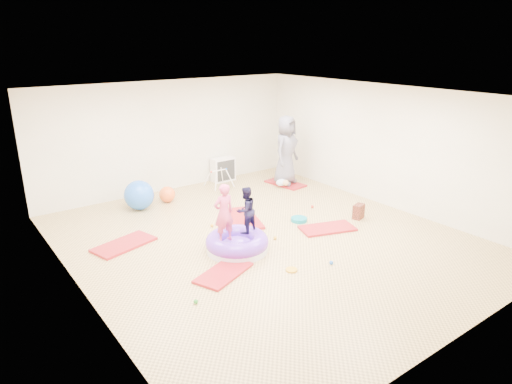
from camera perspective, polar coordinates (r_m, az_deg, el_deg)
room at (r=8.57m, az=1.19°, el=2.65°), size 7.01×8.01×2.81m
gym_mat_front_left at (r=7.80m, az=-4.06°, el=-10.04°), size 1.19×0.89×0.04m
gym_mat_mid_left at (r=9.13m, az=-16.16°, el=-6.31°), size 1.28×0.88×0.05m
gym_mat_center_back at (r=9.97m, az=-1.79°, el=-3.35°), size 1.05×1.45×0.05m
gym_mat_right at (r=9.60m, az=8.92°, el=-4.51°), size 1.24×0.89×0.05m
gym_mat_rear_right at (r=12.41m, az=3.69°, el=1.07°), size 0.69×1.16×0.05m
inflatable_cushion at (r=8.53m, az=-2.38°, el=-6.46°), size 1.18×1.18×0.37m
child_pink at (r=8.07m, az=-4.05°, el=-2.30°), size 0.40×0.27×1.08m
child_navy at (r=8.44m, az=-1.30°, el=-1.97°), size 0.49×0.41×0.90m
adult_caregiver at (r=12.14m, az=3.78°, el=5.25°), size 1.05×0.87×1.83m
infant at (r=12.09m, az=3.34°, el=1.22°), size 0.34×0.35×0.20m
ball_pit_balls at (r=9.08m, az=1.11°, el=-5.59°), size 4.27×2.84×0.07m
exercise_ball_blue at (r=10.82m, az=-14.41°, el=-0.38°), size 0.68×0.68×0.68m
exercise_ball_orange at (r=11.20m, az=-11.04°, el=-0.29°), size 0.39×0.39×0.39m
infant_play_gym at (r=12.09m, az=-4.66°, el=2.05°), size 0.63×0.59×0.48m
cube_shelf at (r=12.66m, az=-4.12°, el=2.84°), size 0.65×0.32×0.65m
balance_disc at (r=9.94m, az=5.40°, el=-3.43°), size 0.35×0.35×0.08m
backpack at (r=10.25m, az=12.70°, el=-2.39°), size 0.32×0.25×0.32m
yellow_toy at (r=7.91m, az=4.46°, el=-9.68°), size 0.20×0.20×0.03m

